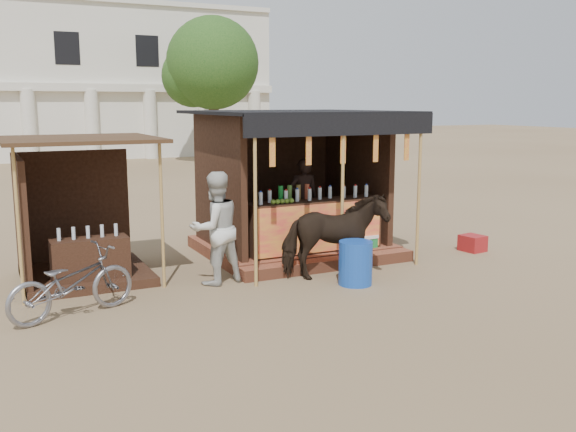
{
  "coord_description": "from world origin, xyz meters",
  "views": [
    {
      "loc": [
        -4.54,
        -7.68,
        2.92
      ],
      "look_at": [
        0.0,
        1.6,
        1.1
      ],
      "focal_mm": 40.0,
      "sensor_mm": 36.0,
      "label": 1
    }
  ],
  "objects": [
    {
      "name": "secondary_stall",
      "position": [
        -3.17,
        3.24,
        0.85
      ],
      "size": [
        2.4,
        2.4,
        2.38
      ],
      "color": "#3D2316",
      "rests_on": "ground"
    },
    {
      "name": "cow",
      "position": [
        0.75,
        1.38,
        0.72
      ],
      "size": [
        1.84,
        1.12,
        1.45
      ],
      "primitive_type": "imported",
      "rotation": [
        0.0,
        0.0,
        1.36
      ],
      "color": "black",
      "rests_on": "ground"
    },
    {
      "name": "blue_barrel",
      "position": [
        0.9,
        0.94,
        0.36
      ],
      "size": [
        0.71,
        0.71,
        0.72
      ],
      "primitive_type": "cylinder",
      "rotation": [
        0.0,
        0.0,
        0.36
      ],
      "color": "#1645A8",
      "rests_on": "ground"
    },
    {
      "name": "red_crate",
      "position": [
        4.29,
        1.95,
        0.16
      ],
      "size": [
        0.45,
        0.49,
        0.32
      ],
      "primitive_type": "cube",
      "rotation": [
        0.0,
        0.0,
        0.13
      ],
      "color": "maroon",
      "rests_on": "ground"
    },
    {
      "name": "main_stall",
      "position": [
        1.02,
        3.36,
        1.02
      ],
      "size": [
        3.6,
        3.61,
        2.78
      ],
      "color": "brown",
      "rests_on": "ground"
    },
    {
      "name": "background_building",
      "position": [
        -2.0,
        29.94,
        3.98
      ],
      "size": [
        26.0,
        7.45,
        8.18
      ],
      "color": "silver",
      "rests_on": "ground"
    },
    {
      "name": "tree",
      "position": [
        5.81,
        22.14,
        4.63
      ],
      "size": [
        4.5,
        4.4,
        7.0
      ],
      "color": "#382314",
      "rests_on": "ground"
    },
    {
      "name": "bystander",
      "position": [
        -1.12,
        2.0,
        0.92
      ],
      "size": [
        1.01,
        0.86,
        1.84
      ],
      "primitive_type": "imported",
      "rotation": [
        0.0,
        0.0,
        3.33
      ],
      "color": "silver",
      "rests_on": "ground"
    },
    {
      "name": "ground",
      "position": [
        0.0,
        0.0,
        0.0
      ],
      "size": [
        120.0,
        120.0,
        0.0
      ],
      "primitive_type": "plane",
      "color": "#846B4C",
      "rests_on": "ground"
    },
    {
      "name": "cooler",
      "position": [
        1.88,
        2.41,
        0.23
      ],
      "size": [
        0.69,
        0.52,
        0.46
      ],
      "color": "#1B7C37",
      "rests_on": "ground"
    },
    {
      "name": "motorbike",
      "position": [
        -3.47,
        1.29,
        0.48
      ],
      "size": [
        1.95,
        1.2,
        0.97
      ],
      "primitive_type": "imported",
      "rotation": [
        0.0,
        0.0,
        1.9
      ],
      "color": "gray",
      "rests_on": "ground"
    }
  ]
}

